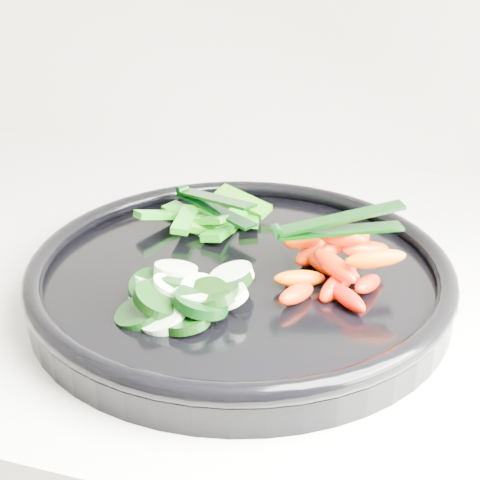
# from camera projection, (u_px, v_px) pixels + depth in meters

# --- Properties ---
(veggie_tray) EXTENTS (0.42, 0.42, 0.04)m
(veggie_tray) POSITION_uv_depth(u_px,v_px,m) (240.00, 275.00, 0.59)
(veggie_tray) COLOR black
(veggie_tray) RESTS_ON counter
(cucumber_pile) EXTENTS (0.11, 0.11, 0.04)m
(cucumber_pile) POSITION_uv_depth(u_px,v_px,m) (178.00, 293.00, 0.54)
(cucumber_pile) COLOR black
(cucumber_pile) RESTS_ON veggie_tray
(carrot_pile) EXTENTS (0.11, 0.16, 0.05)m
(carrot_pile) POSITION_uv_depth(u_px,v_px,m) (333.00, 261.00, 0.58)
(carrot_pile) COLOR red
(carrot_pile) RESTS_ON veggie_tray
(pepper_pile) EXTENTS (0.13, 0.11, 0.03)m
(pepper_pile) POSITION_uv_depth(u_px,v_px,m) (211.00, 219.00, 0.67)
(pepper_pile) COLOR #18730A
(pepper_pile) RESTS_ON veggie_tray
(tong_carrot) EXTENTS (0.11, 0.06, 0.02)m
(tong_carrot) POSITION_uv_depth(u_px,v_px,m) (336.00, 225.00, 0.56)
(tong_carrot) COLOR black
(tong_carrot) RESTS_ON carrot_pile
(tong_pepper) EXTENTS (0.10, 0.07, 0.02)m
(tong_pepper) POSITION_uv_depth(u_px,v_px,m) (212.00, 203.00, 0.67)
(tong_pepper) COLOR black
(tong_pepper) RESTS_ON pepper_pile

